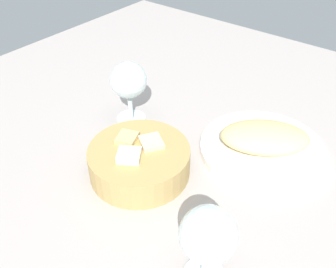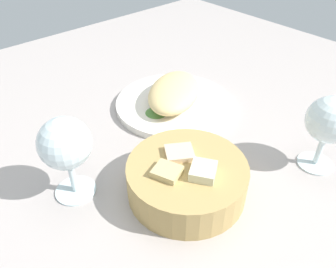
# 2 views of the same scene
# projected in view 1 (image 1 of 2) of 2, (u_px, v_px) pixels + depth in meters

# --- Properties ---
(ground_plane) EXTENTS (1.40, 1.40, 0.02)m
(ground_plane) POSITION_uv_depth(u_px,v_px,m) (179.00, 175.00, 0.70)
(ground_plane) COLOR #AAA19C
(plate) EXTENTS (0.25, 0.25, 0.01)m
(plate) POSITION_uv_depth(u_px,v_px,m) (262.00, 149.00, 0.74)
(plate) COLOR white
(plate) RESTS_ON ground_plane
(omelette) EXTENTS (0.20, 0.18, 0.05)m
(omelette) POSITION_uv_depth(u_px,v_px,m) (265.00, 137.00, 0.72)
(omelette) COLOR #EAC983
(omelette) RESTS_ON plate
(lettuce_garnish) EXTENTS (0.04, 0.04, 0.02)m
(lettuce_garnish) POSITION_uv_depth(u_px,v_px,m) (236.00, 134.00, 0.75)
(lettuce_garnish) COLOR #4B7D37
(lettuce_garnish) RESTS_ON plate
(bread_basket) EXTENTS (0.19, 0.19, 0.07)m
(bread_basket) POSITION_uv_depth(u_px,v_px,m) (139.00, 160.00, 0.68)
(bread_basket) COLOR tan
(bread_basket) RESTS_ON ground_plane
(wine_glass_near) EXTENTS (0.08, 0.08, 0.14)m
(wine_glass_near) POSITION_uv_depth(u_px,v_px,m) (129.00, 82.00, 0.77)
(wine_glass_near) COLOR silver
(wine_glass_near) RESTS_ON ground_plane
(wine_glass_far) EXTENTS (0.08, 0.08, 0.13)m
(wine_glass_far) POSITION_uv_depth(u_px,v_px,m) (208.00, 237.00, 0.47)
(wine_glass_far) COLOR silver
(wine_glass_far) RESTS_ON ground_plane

